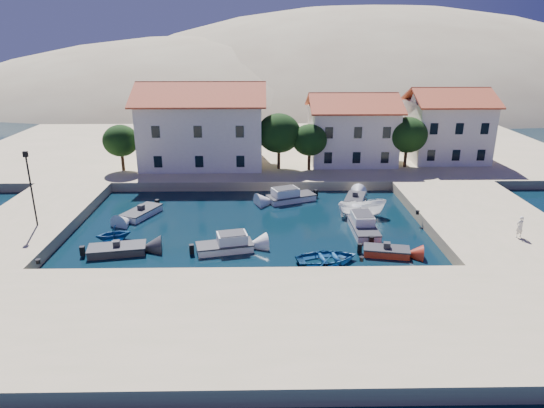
{
  "coord_description": "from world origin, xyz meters",
  "views": [
    {
      "loc": [
        1.24,
        -29.52,
        15.88
      ],
      "look_at": [
        1.94,
        10.07,
        2.0
      ],
      "focal_mm": 32.0,
      "sensor_mm": 36.0,
      "label": 1
    }
  ],
  "objects": [
    {
      "name": "quay_south",
      "position": [
        0.0,
        -6.0,
        0.5
      ],
      "size": [
        52.0,
        12.0,
        1.0
      ],
      "primitive_type": "cube",
      "color": "tan",
      "rests_on": "ground"
    },
    {
      "name": "bollards",
      "position": [
        2.8,
        3.87,
        1.15
      ],
      "size": [
        29.36,
        9.56,
        0.3
      ],
      "color": "black",
      "rests_on": "ground"
    },
    {
      "name": "building_left",
      "position": [
        -6.0,
        28.0,
        5.94
      ],
      "size": [
        14.7,
        9.45,
        9.7
      ],
      "color": "silver",
      "rests_on": "quay_north"
    },
    {
      "name": "motorboat_white_west",
      "position": [
        -10.1,
        12.72,
        0.29
      ],
      "size": [
        3.37,
        4.56,
        1.25
      ],
      "rotation": [
        0.0,
        0.0,
        -1.99
      ],
      "color": "white",
      "rests_on": "ground"
    },
    {
      "name": "quay_west",
      "position": [
        -19.0,
        10.0,
        0.5
      ],
      "size": [
        8.0,
        20.0,
        1.0
      ],
      "primitive_type": "cube",
      "color": "tan",
      "rests_on": "ground"
    },
    {
      "name": "building_right",
      "position": [
        24.0,
        30.0,
        5.47
      ],
      "size": [
        9.45,
        8.4,
        8.8
      ],
      "color": "silver",
      "rests_on": "quay_north"
    },
    {
      "name": "ground",
      "position": [
        0.0,
        0.0,
        0.0
      ],
      "size": [
        400.0,
        400.0,
        0.0
      ],
      "primitive_type": "plane",
      "color": "black",
      "rests_on": "ground"
    },
    {
      "name": "rowboat_south",
      "position": [
        5.86,
        2.67,
        0.0
      ],
      "size": [
        5.14,
        4.14,
        0.95
      ],
      "primitive_type": "imported",
      "rotation": [
        0.0,
        0.0,
        1.78
      ],
      "color": "#184E89",
      "rests_on": "ground"
    },
    {
      "name": "quay_north",
      "position": [
        2.0,
        38.0,
        0.5
      ],
      "size": [
        80.0,
        36.0,
        1.0
      ],
      "primitive_type": "cube",
      "color": "tan",
      "rests_on": "ground"
    },
    {
      "name": "motorboat_red_se",
      "position": [
        10.53,
        3.82,
        0.3
      ],
      "size": [
        3.66,
        2.17,
        1.25
      ],
      "rotation": [
        0.0,
        0.0,
        -0.19
      ],
      "color": "maroon",
      "rests_on": "ground"
    },
    {
      "name": "hills",
      "position": [
        20.64,
        123.62,
        -23.4
      ],
      "size": [
        254.0,
        176.0,
        99.0
      ],
      "color": "#9A8768",
      "rests_on": "ground"
    },
    {
      "name": "motorboat_white_ne",
      "position": [
        10.37,
        16.23,
        0.29
      ],
      "size": [
        2.79,
        4.06,
        1.25
      ],
      "rotation": [
        0.0,
        0.0,
        1.26
      ],
      "color": "white",
      "rests_on": "ground"
    },
    {
      "name": "pedestrian",
      "position": [
        20.98,
        4.78,
        1.87
      ],
      "size": [
        0.72,
        0.57,
        1.74
      ],
      "primitive_type": "imported",
      "rotation": [
        0.0,
        0.0,
        3.41
      ],
      "color": "white",
      "rests_on": "quay_east"
    },
    {
      "name": "cabin_cruiser_south",
      "position": [
        -1.82,
        4.84,
        0.48
      ],
      "size": [
        4.63,
        2.76,
        1.6
      ],
      "rotation": [
        0.0,
        0.0,
        0.22
      ],
      "color": "white",
      "rests_on": "ground"
    },
    {
      "name": "lamppost",
      "position": [
        -17.5,
        8.0,
        4.75
      ],
      "size": [
        0.35,
        0.25,
        6.22
      ],
      "color": "black",
      "rests_on": "quay_west"
    },
    {
      "name": "cabin_cruiser_north",
      "position": [
        3.99,
        16.74,
        0.48
      ],
      "size": [
        5.2,
        3.7,
        1.6
      ],
      "rotation": [
        0.0,
        0.0,
        3.53
      ],
      "color": "white",
      "rests_on": "ground"
    },
    {
      "name": "quay_east",
      "position": [
        20.5,
        10.0,
        0.5
      ],
      "size": [
        11.0,
        20.0,
        1.0
      ],
      "primitive_type": "cube",
      "color": "tan",
      "rests_on": "ground"
    },
    {
      "name": "rowboat_west",
      "position": [
        -11.03,
        7.04,
        0.0
      ],
      "size": [
        3.43,
        3.22,
        1.46
      ],
      "primitive_type": "imported",
      "rotation": [
        0.0,
        0.0,
        -1.2
      ],
      "color": "#184E89",
      "rests_on": "ground"
    },
    {
      "name": "trees",
      "position": [
        4.51,
        25.46,
        4.84
      ],
      "size": [
        37.3,
        5.3,
        6.45
      ],
      "color": "#382314",
      "rests_on": "quay_north"
    },
    {
      "name": "boat_east",
      "position": [
        10.27,
        12.19,
        0.0
      ],
      "size": [
        4.54,
        1.92,
        1.72
      ],
      "primitive_type": "imported",
      "rotation": [
        0.0,
        0.0,
        1.63
      ],
      "color": "white",
      "rests_on": "ground"
    },
    {
      "name": "cabin_cruiser_east",
      "position": [
        9.7,
        8.43,
        0.48
      ],
      "size": [
        2.04,
        4.9,
        1.6
      ],
      "rotation": [
        0.0,
        0.0,
        1.58
      ],
      "color": "white",
      "rests_on": "ground"
    },
    {
      "name": "building_mid",
      "position": [
        12.0,
        29.0,
        5.22
      ],
      "size": [
        10.5,
        8.4,
        8.3
      ],
      "color": "silver",
      "rests_on": "quay_north"
    },
    {
      "name": "motorboat_grey_sw",
      "position": [
        -10.03,
        4.51,
        0.29
      ],
      "size": [
        4.56,
        2.63,
        1.25
      ],
      "rotation": [
        0.0,
        0.0,
        0.18
      ],
      "color": "#2F2F34",
      "rests_on": "ground"
    }
  ]
}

